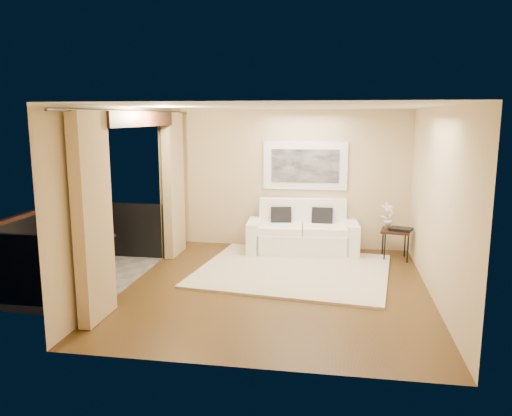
% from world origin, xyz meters
% --- Properties ---
extents(floor, '(5.00, 5.00, 0.00)m').
position_xyz_m(floor, '(0.00, 0.00, 0.00)').
color(floor, '#513718').
rests_on(floor, ground).
extents(room_shell, '(5.00, 6.40, 5.00)m').
position_xyz_m(room_shell, '(-2.13, 0.00, 2.52)').
color(room_shell, white).
rests_on(room_shell, ground).
extents(balcony, '(1.81, 2.60, 1.17)m').
position_xyz_m(balcony, '(-3.31, 0.00, 0.18)').
color(balcony, '#605B56').
rests_on(balcony, ground).
extents(curtains, '(0.16, 4.80, 2.64)m').
position_xyz_m(curtains, '(-2.11, 0.00, 1.34)').
color(curtains, tan).
rests_on(curtains, ground).
extents(artwork, '(1.62, 0.07, 0.92)m').
position_xyz_m(artwork, '(0.24, 2.46, 1.62)').
color(artwork, white).
rests_on(artwork, room_shell).
extents(rug, '(3.37, 3.03, 0.04)m').
position_xyz_m(rug, '(0.18, 0.84, 0.02)').
color(rug, beige).
rests_on(rug, floor).
extents(sofa, '(2.12, 1.04, 0.99)m').
position_xyz_m(sofa, '(0.23, 2.09, 0.35)').
color(sofa, white).
rests_on(sofa, floor).
extents(side_table, '(0.58, 0.58, 0.54)m').
position_xyz_m(side_table, '(1.93, 1.88, 0.49)').
color(side_table, black).
rests_on(side_table, floor).
extents(tray, '(0.45, 0.40, 0.05)m').
position_xyz_m(tray, '(2.01, 1.85, 0.57)').
color(tray, black).
rests_on(tray, side_table).
extents(orchid, '(0.30, 0.27, 0.47)m').
position_xyz_m(orchid, '(1.79, 2.04, 0.78)').
color(orchid, white).
rests_on(orchid, side_table).
extents(bistro_table, '(0.71, 0.71, 0.68)m').
position_xyz_m(bistro_table, '(-3.22, 0.46, 0.60)').
color(bistro_table, black).
rests_on(bistro_table, balcony).
extents(balcony_chair_far, '(0.49, 0.50, 0.97)m').
position_xyz_m(balcony_chair_far, '(-3.32, 0.79, 0.56)').
color(balcony_chair_far, black).
rests_on(balcony_chair_far, balcony).
extents(balcony_chair_near, '(0.53, 0.53, 1.04)m').
position_xyz_m(balcony_chair_near, '(-2.91, -0.77, 0.60)').
color(balcony_chair_near, black).
rests_on(balcony_chair_near, balcony).
extents(ice_bucket, '(0.18, 0.18, 0.20)m').
position_xyz_m(ice_bucket, '(-3.36, 0.59, 0.78)').
color(ice_bucket, silver).
rests_on(ice_bucket, bistro_table).
extents(candle, '(0.06, 0.06, 0.07)m').
position_xyz_m(candle, '(-3.16, 0.63, 0.72)').
color(candle, red).
rests_on(candle, bistro_table).
extents(vase, '(0.04, 0.04, 0.18)m').
position_xyz_m(vase, '(-3.19, 0.27, 0.77)').
color(vase, white).
rests_on(vase, bistro_table).
extents(glass_a, '(0.06, 0.06, 0.12)m').
position_xyz_m(glass_a, '(-3.11, 0.35, 0.74)').
color(glass_a, silver).
rests_on(glass_a, bistro_table).
extents(glass_b, '(0.06, 0.06, 0.12)m').
position_xyz_m(glass_b, '(-3.02, 0.49, 0.74)').
color(glass_b, silver).
rests_on(glass_b, bistro_table).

